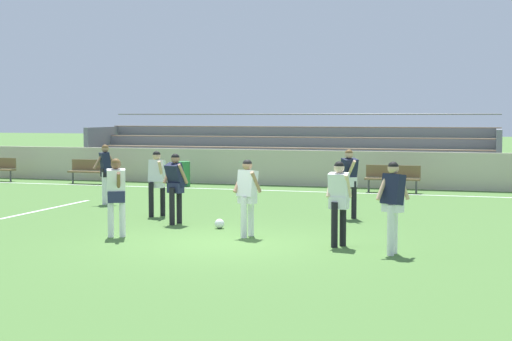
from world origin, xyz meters
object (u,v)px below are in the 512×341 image
object	(u,v)px
player_dark_deep_cover	(393,199)
player_dark_wide_left	(349,177)
bench_near_wall_gap	(393,176)
player_white_wide_right	(116,190)
soccer_ball	(219,224)
bleacher_stand	(286,151)
trash_bin	(183,174)
player_white_trailing_run	(339,196)
player_dark_on_ball	(175,182)
player_white_overlapping	(157,178)
player_dark_pressing_high	(105,169)
player_white_dropping_back	(247,191)
bench_far_left	(92,169)

from	to	relation	value
player_dark_deep_cover	player_dark_wide_left	world-z (taller)	same
bench_near_wall_gap	player_white_wide_right	bearing A→B (deg)	-111.64
player_dark_deep_cover	soccer_ball	size ratio (longest dim) A/B	7.82
player_dark_wide_left	bleacher_stand	bearing A→B (deg)	112.30
trash_bin	player_dark_wide_left	distance (m)	10.12
player_dark_deep_cover	player_white_wide_right	bearing A→B (deg)	176.38
player_white_trailing_run	soccer_ball	bearing A→B (deg)	152.25
player_dark_on_ball	player_white_overlapping	distance (m)	1.52
trash_bin	player_dark_on_ball	xyz separation A→B (m)	(3.58, -9.14, 0.55)
soccer_ball	player_white_overlapping	bearing A→B (deg)	145.63
player_dark_deep_cover	player_white_trailing_run	bearing A→B (deg)	153.48
player_white_overlapping	player_dark_pressing_high	distance (m)	3.24
player_white_overlapping	player_dark_pressing_high	xyz separation A→B (m)	(-2.52, 2.03, 0.04)
player_white_dropping_back	player_dark_pressing_high	bearing A→B (deg)	141.65
player_dark_pressing_high	player_white_overlapping	bearing A→B (deg)	-38.84
bench_far_left	trash_bin	size ratio (longest dim) A/B	2.03
player_dark_deep_cover	player_dark_pressing_high	xyz separation A→B (m)	(-8.90, 5.71, 0.00)
player_dark_on_ball	trash_bin	bearing A→B (deg)	111.39
player_white_dropping_back	player_dark_pressing_high	world-z (taller)	player_dark_pressing_high
player_white_dropping_back	player_dark_deep_cover	world-z (taller)	player_dark_deep_cover
player_white_trailing_run	player_dark_pressing_high	xyz separation A→B (m)	(-7.79, 5.15, 0.03)
trash_bin	player_dark_deep_cover	xyz separation A→B (m)	(8.96, -11.67, 0.59)
player_dark_deep_cover	player_dark_wide_left	size ratio (longest dim) A/B	1.00
player_white_dropping_back	soccer_ball	size ratio (longest dim) A/B	7.46
player_white_wide_right	player_dark_pressing_high	distance (m)	6.16
bench_near_wall_gap	player_dark_on_ball	xyz separation A→B (m)	(-3.98, -8.97, 0.45)
player_white_dropping_back	player_white_trailing_run	size ratio (longest dim) A/B	0.98
bench_near_wall_gap	trash_bin	world-z (taller)	bench_near_wall_gap
player_dark_pressing_high	player_dark_deep_cover	bearing A→B (deg)	-32.67
player_dark_wide_left	bench_far_left	bearing A→B (deg)	147.92
bleacher_stand	player_dark_deep_cover	size ratio (longest dim) A/B	9.53
player_white_overlapping	player_dark_wide_left	xyz separation A→B (m)	(4.72, 1.02, 0.04)
trash_bin	player_dark_deep_cover	distance (m)	14.72
trash_bin	soccer_ball	size ratio (longest dim) A/B	4.04
player_dark_on_ball	player_dark_pressing_high	size ratio (longest dim) A/B	0.97
bench_near_wall_gap	player_dark_pressing_high	xyz separation A→B (m)	(-7.50, -5.79, 0.48)
bench_near_wall_gap	player_dark_deep_cover	xyz separation A→B (m)	(1.40, -11.50, 0.48)
trash_bin	soccer_ball	bearing A→B (deg)	-63.19
player_dark_on_ball	soccer_ball	xyz separation A→B (m)	(1.23, -0.37, -0.88)
bench_far_left	player_white_overlapping	bearing A→B (deg)	-51.88
soccer_ball	trash_bin	bearing A→B (deg)	116.81
bench_far_left	player_white_overlapping	distance (m)	9.95
player_dark_on_ball	player_dark_pressing_high	xyz separation A→B (m)	(-3.52, 3.18, 0.04)
player_white_dropping_back	trash_bin	bearing A→B (deg)	118.86
bleacher_stand	player_dark_wide_left	distance (m)	11.79
trash_bin	player_white_trailing_run	distance (m)	13.62
player_dark_wide_left	player_dark_pressing_high	distance (m)	7.31
bench_near_wall_gap	soccer_ball	distance (m)	9.75
player_dark_deep_cover	player_dark_on_ball	bearing A→B (deg)	154.85
trash_bin	player_white_wide_right	world-z (taller)	player_white_wide_right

